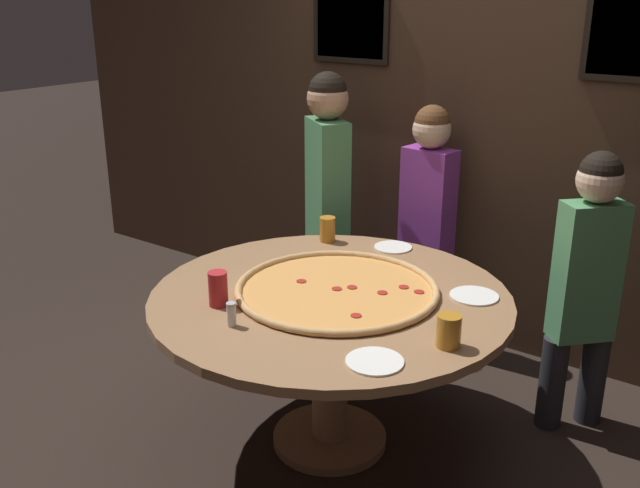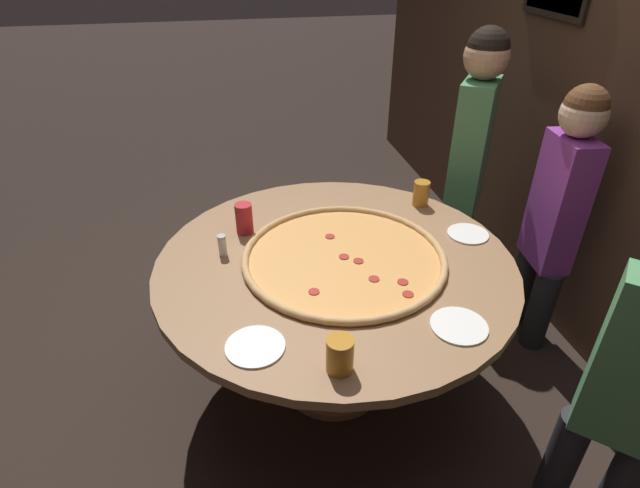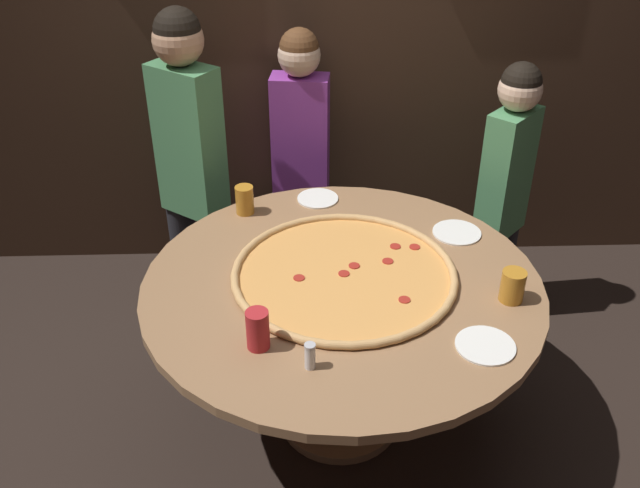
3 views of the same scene
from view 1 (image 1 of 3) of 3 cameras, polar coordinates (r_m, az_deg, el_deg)
name	(u,v)px [view 1 (image 1 of 3)]	position (r m, az deg, el deg)	size (l,w,h in m)	color
ground_plane	(330,441)	(3.41, 0.77, -15.47)	(24.00, 24.00, 0.00)	black
back_wall	(475,117)	(4.04, 12.33, 9.91)	(6.40, 0.08, 2.60)	#3D281C
dining_table	(330,323)	(3.10, 0.82, -6.30)	(1.54, 1.54, 0.74)	#936B47
giant_pizza	(337,289)	(3.06, 1.36, -3.62)	(0.88, 0.88, 0.03)	#E0994C
drink_cup_centre_back	(218,289)	(2.94, -8.16, -3.57)	(0.08, 0.08, 0.15)	#B22328
drink_cup_beside_pizza	(449,331)	(2.63, 10.26, -6.86)	(0.09, 0.09, 0.12)	#BC7A23
drink_cup_front_edge	(328,229)	(3.65, 0.61, 1.19)	(0.08, 0.08, 0.13)	#BC7A23
white_plate_left_side	(474,296)	(3.08, 12.23, -4.08)	(0.21, 0.21, 0.01)	white
white_plate_far_back	(375,361)	(2.52, 4.40, -9.34)	(0.21, 0.21, 0.01)	white
white_plate_near_front	(393,247)	(3.59, 5.87, -0.26)	(0.19, 0.19, 0.01)	white
condiment_shaker	(231,314)	(2.77, -7.10, -5.60)	(0.04, 0.04, 0.10)	silver
diner_side_right	(427,213)	(4.02, 8.58, 2.48)	(0.36, 0.21, 1.39)	#232328
diner_centre_back	(586,278)	(3.39, 20.54, -2.53)	(0.32, 0.32, 1.33)	#232328
diner_side_left	(327,190)	(4.09, 0.59, 4.31)	(0.39, 0.34, 1.54)	#232328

